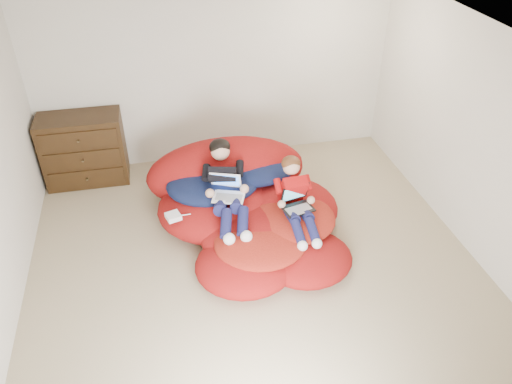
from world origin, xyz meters
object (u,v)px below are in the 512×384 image
laptop_white (227,190)px  older_boy (226,182)px  beanbag_pile (245,204)px  younger_boy (296,195)px  dresser (84,149)px  laptop_black (297,202)px

laptop_white → older_boy: bearing=90.0°
beanbag_pile → older_boy: older_boy is taller
younger_boy → dresser: bearing=143.0°
laptop_white → dresser: bearing=137.1°
dresser → laptop_white: dresser is taller
laptop_white → laptop_black: bearing=-22.4°
dresser → laptop_white: size_ratio=2.35×
beanbag_pile → laptop_black: beanbag_pile is taller
dresser → beanbag_pile: size_ratio=0.44×
older_boy → laptop_black: size_ratio=3.30×
older_boy → laptop_white: size_ratio=2.72×
older_boy → laptop_white: 0.12m
dresser → older_boy: size_ratio=0.86×
older_boy → dresser: bearing=139.2°
older_boy → laptop_white: (0.00, -0.11, -0.03)m
older_boy → laptop_black: older_boy is taller
younger_boy → laptop_white: 0.79m
dresser → younger_boy: 3.09m
younger_boy → laptop_white: size_ratio=2.11×
younger_boy → laptop_black: younger_boy is taller
beanbag_pile → older_boy: 0.45m
beanbag_pile → dresser: bearing=143.3°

